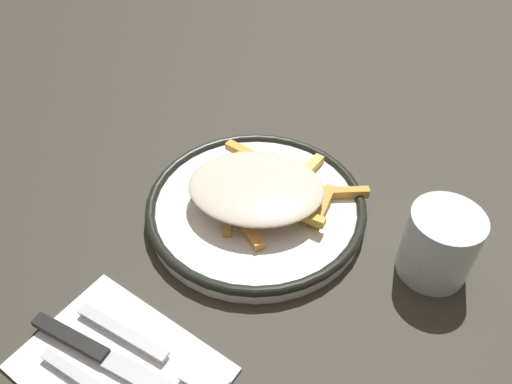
# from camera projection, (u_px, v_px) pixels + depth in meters

# --- Properties ---
(ground_plane) EXTENTS (2.60, 2.60, 0.00)m
(ground_plane) POSITION_uv_depth(u_px,v_px,m) (256.00, 213.00, 0.62)
(ground_plane) COLOR #35322A
(plate) EXTENTS (0.27, 0.27, 0.02)m
(plate) POSITION_uv_depth(u_px,v_px,m) (256.00, 206.00, 0.62)
(plate) COLOR white
(plate) RESTS_ON ground_plane
(fries_heap) EXTENTS (0.21, 0.21, 0.04)m
(fries_heap) POSITION_uv_depth(u_px,v_px,m) (261.00, 189.00, 0.60)
(fries_heap) COLOR #E6A650
(fries_heap) RESTS_ON plate
(napkin) EXTENTS (0.14, 0.19, 0.01)m
(napkin) POSITION_uv_depth(u_px,v_px,m) (120.00, 367.00, 0.47)
(napkin) COLOR white
(napkin) RESTS_ON ground_plane
(fork) EXTENTS (0.03, 0.18, 0.01)m
(fork) POSITION_uv_depth(u_px,v_px,m) (149.00, 348.00, 0.48)
(fork) COLOR silver
(fork) RESTS_ON napkin
(knife) EXTENTS (0.04, 0.21, 0.01)m
(knife) POSITION_uv_depth(u_px,v_px,m) (103.00, 355.00, 0.47)
(knife) COLOR black
(knife) RESTS_ON napkin
(water_glass) EXTENTS (0.08, 0.08, 0.09)m
(water_glass) POSITION_uv_depth(u_px,v_px,m) (439.00, 244.00, 0.53)
(water_glass) COLOR silver
(water_glass) RESTS_ON ground_plane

